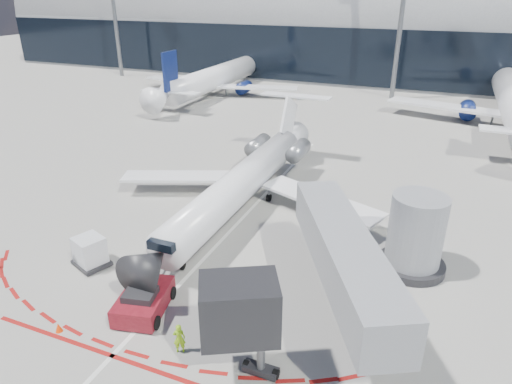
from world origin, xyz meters
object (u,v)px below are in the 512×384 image
at_px(regional_jet, 246,178).
at_px(ramp_worker, 179,338).
at_px(pushback_tug, 144,301).
at_px(uld_container, 90,252).

relative_size(regional_jet, ramp_worker, 17.01).
distance_m(regional_jet, pushback_tug, 13.87).
bearing_deg(regional_jet, uld_container, -115.04).
height_order(regional_jet, ramp_worker, regional_jet).
xyz_separation_m(pushback_tug, uld_container, (-5.50, 2.36, 0.30)).
distance_m(pushback_tug, ramp_worker, 3.73).
bearing_deg(uld_container, regional_jet, 85.96).
xyz_separation_m(regional_jet, pushback_tug, (0.16, -13.78, -1.57)).
relative_size(regional_jet, pushback_tug, 4.59).
bearing_deg(ramp_worker, uld_container, -52.01).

